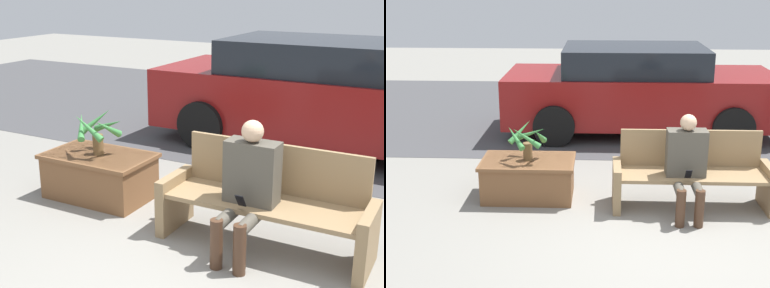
% 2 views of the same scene
% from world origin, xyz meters
% --- Properties ---
extents(ground_plane, '(30.00, 30.00, 0.00)m').
position_xyz_m(ground_plane, '(0.00, 0.00, 0.00)').
color(ground_plane, gray).
extents(road_surface, '(20.00, 6.00, 0.01)m').
position_xyz_m(road_surface, '(0.00, 5.55, 0.00)').
color(road_surface, '#424244').
rests_on(road_surface, ground_plane).
extents(bench, '(1.83, 0.56, 0.87)m').
position_xyz_m(bench, '(0.27, 0.99, 0.40)').
color(bench, '#8C704C').
rests_on(bench, ground_plane).
extents(person_seated, '(0.45, 0.62, 1.14)m').
position_xyz_m(person_seated, '(0.17, 0.79, 0.62)').
color(person_seated, '#4C473D').
rests_on(person_seated, ground_plane).
extents(planter_box, '(1.12, 0.70, 0.48)m').
position_xyz_m(planter_box, '(-1.66, 1.16, 0.26)').
color(planter_box, brown).
rests_on(planter_box, ground_plane).
extents(potted_plant, '(0.49, 0.51, 0.46)m').
position_xyz_m(potted_plant, '(-1.67, 1.16, 0.75)').
color(potted_plant, brown).
rests_on(potted_plant, planter_box).
extents(parked_car, '(4.51, 1.98, 1.47)m').
position_xyz_m(parked_car, '(-0.15, 4.11, 0.74)').
color(parked_car, maroon).
rests_on(parked_car, ground_plane).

